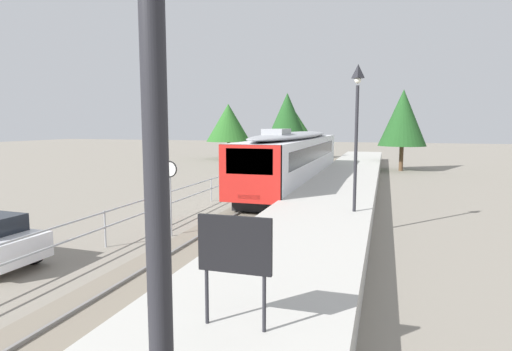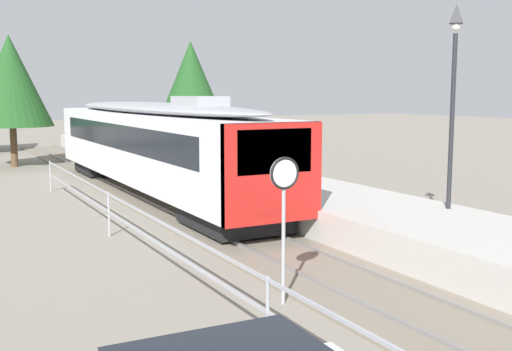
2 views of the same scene
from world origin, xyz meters
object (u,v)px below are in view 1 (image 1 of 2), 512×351
(commuter_train, at_px, (294,155))
(platform_lamp_near_end, at_px, (152,6))
(platform_lamp_mid_platform, at_px, (357,110))
(speed_limit_sign, at_px, (170,179))
(platform_notice_board, at_px, (235,249))

(commuter_train, distance_m, platform_lamp_near_end, 25.34)
(platform_lamp_mid_platform, distance_m, speed_limit_sign, 7.24)
(platform_lamp_near_end, height_order, platform_lamp_mid_platform, same)
(platform_notice_board, bearing_deg, platform_lamp_mid_platform, 83.23)
(commuter_train, xyz_separation_m, platform_lamp_near_end, (4.56, -24.80, 2.48))
(commuter_train, height_order, platform_lamp_near_end, platform_lamp_near_end)
(platform_lamp_mid_platform, relative_size, platform_notice_board, 2.97)
(commuter_train, bearing_deg, platform_lamp_mid_platform, -67.14)
(commuter_train, xyz_separation_m, platform_notice_board, (3.40, -20.58, 0.04))
(platform_notice_board, height_order, speed_limit_sign, speed_limit_sign)
(platform_notice_board, bearing_deg, commuter_train, 99.39)
(platform_lamp_near_end, relative_size, platform_lamp_mid_platform, 1.00)
(commuter_train, distance_m, speed_limit_sign, 13.12)
(platform_notice_board, relative_size, speed_limit_sign, 0.64)
(commuter_train, xyz_separation_m, platform_lamp_mid_platform, (4.56, -10.82, 2.48))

